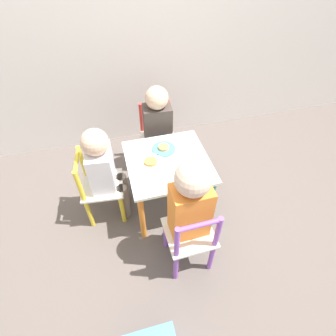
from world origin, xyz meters
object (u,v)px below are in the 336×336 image
object	(u,v)px
child_front	(189,205)
plate_back	(164,148)
chair_purple	(190,238)
child_left	(105,168)
chair_red	(157,138)
kids_table	(168,169)
child_back	(158,124)
plate_left	(151,163)
chair_yellow	(99,187)

from	to	relation	value
child_front	plate_back	size ratio (longest dim) A/B	5.16
chair_purple	child_left	distance (m)	0.65
chair_red	child_left	size ratio (longest dim) A/B	0.74
kids_table	child_back	distance (m)	0.40
child_back	plate_left	xyz separation A→B (m)	(-0.14, -0.39, 0.01)
chair_yellow	chair_purple	bearing A→B (deg)	-131.50
chair_yellow	chair_red	xyz separation A→B (m)	(0.48, 0.40, 0.00)
child_front	child_back	bearing A→B (deg)	-92.52
chair_purple	child_front	xyz separation A→B (m)	(-0.00, 0.06, 0.22)
child_back	child_front	xyz separation A→B (m)	(-0.02, -0.78, 0.05)
plate_back	kids_table	bearing A→B (deg)	-90.00
chair_purple	child_front	size ratio (longest dim) A/B	0.67
chair_red	chair_purple	size ratio (longest dim) A/B	1.00
chair_yellow	plate_left	distance (m)	0.39
child_back	plate_left	world-z (taller)	child_back
chair_red	child_back	world-z (taller)	child_back
chair_purple	child_back	distance (m)	0.86
child_left	chair_yellow	bearing A→B (deg)	90.00
chair_red	child_left	world-z (taller)	child_left
chair_purple	plate_left	distance (m)	0.50
kids_table	plate_back	size ratio (longest dim) A/B	3.35
child_front	chair_purple	bearing A→B (deg)	90.00
kids_table	plate_back	world-z (taller)	plate_back
chair_yellow	plate_back	size ratio (longest dim) A/B	3.45
chair_yellow	chair_red	bearing A→B (deg)	-44.03
chair_yellow	chair_purple	xyz separation A→B (m)	(0.46, -0.50, 0.00)
kids_table	child_front	world-z (taller)	child_front
kids_table	chair_red	bearing A→B (deg)	86.00
kids_table	chair_purple	distance (m)	0.46
child_front	plate_left	world-z (taller)	child_front
chair_yellow	child_front	bearing A→B (deg)	-127.96
kids_table	chair_yellow	distance (m)	0.46
chair_red	child_front	xyz separation A→B (m)	(-0.02, -0.84, 0.22)
child_left	plate_left	size ratio (longest dim) A/B	4.13
kids_table	chair_purple	bearing A→B (deg)	-88.94
chair_red	kids_table	bearing A→B (deg)	-90.00
chair_yellow	child_front	distance (m)	0.67
child_front	child_left	bearing A→B (deg)	-48.73
child_back	plate_left	distance (m)	0.41
chair_red	plate_back	distance (m)	0.39
plate_left	plate_back	world-z (taller)	same
chair_red	child_front	distance (m)	0.87
plate_left	plate_back	xyz separation A→B (m)	(0.11, 0.11, 0.00)
chair_purple	child_back	world-z (taller)	child_back
child_left	plate_back	bearing A→B (deg)	-73.93
chair_yellow	child_front	xyz separation A→B (m)	(0.46, -0.44, 0.22)
chair_yellow	plate_back	xyz separation A→B (m)	(0.45, 0.06, 0.18)
plate_left	plate_back	distance (m)	0.15
chair_red	plate_back	xyz separation A→B (m)	(-0.03, -0.34, 0.18)
chair_purple	child_left	world-z (taller)	child_left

